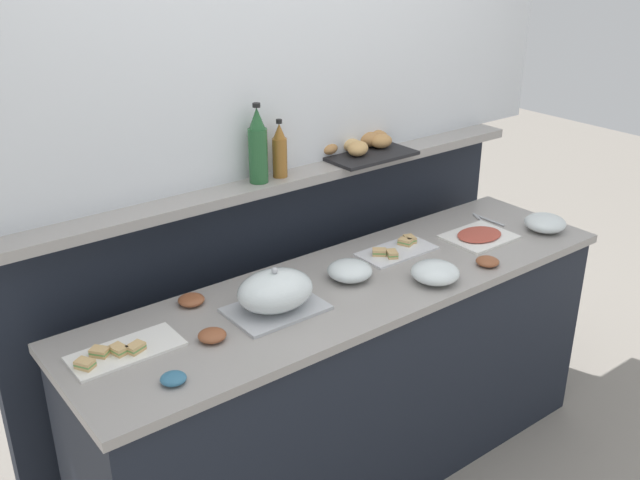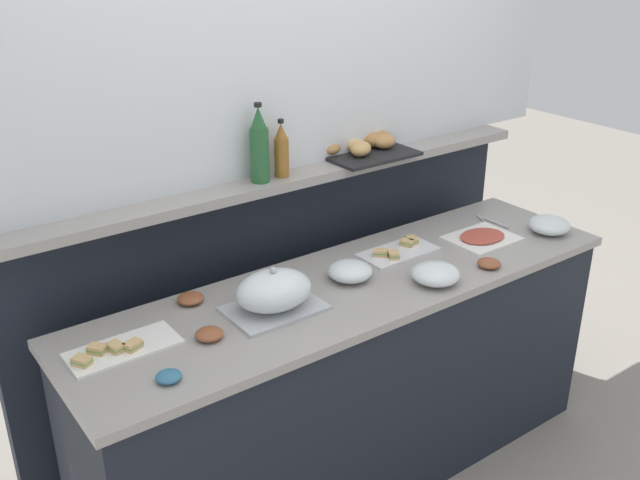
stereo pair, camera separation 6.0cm
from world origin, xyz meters
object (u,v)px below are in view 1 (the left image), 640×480
bread_basket (363,145)px  condiment_bowl_dark (173,378)px  cold_cuts_platter (479,236)px  serving_tongs (485,220)px  wine_bottle_green (258,147)px  glass_bowl_large (350,271)px  sandwich_platter_side (397,250)px  glass_bowl_small (545,224)px  serving_cloche (275,292)px  vinegar_bottle_amber (280,152)px  glass_bowl_medium (435,273)px  condiment_bowl_red (212,335)px  condiment_bowl_cream (191,300)px  condiment_bowl_teal (488,261)px  sandwich_platter_front (122,352)px

bread_basket → condiment_bowl_dark: bearing=-153.9°
cold_cuts_platter → serving_tongs: size_ratio=1.56×
wine_bottle_green → condiment_bowl_dark: bearing=-140.2°
glass_bowl_large → sandwich_platter_side: bearing=12.5°
bread_basket → glass_bowl_small: bearing=-45.2°
cold_cuts_platter → bread_basket: bread_basket is taller
sandwich_platter_side → serving_cloche: bearing=-171.7°
vinegar_bottle_amber → glass_bowl_medium: bearing=-63.1°
glass_bowl_small → bread_basket: size_ratio=0.44×
cold_cuts_platter → glass_bowl_medium: 0.49m
condiment_bowl_red → condiment_bowl_cream: bearing=76.5°
condiment_bowl_dark → condiment_bowl_red: bearing=33.4°
serving_cloche → vinegar_bottle_amber: bearing=52.7°
glass_bowl_large → condiment_bowl_dark: glass_bowl_large is taller
serving_cloche → condiment_bowl_teal: bearing=-13.7°
condiment_bowl_teal → bread_basket: bread_basket is taller
condiment_bowl_teal → condiment_bowl_cream: bearing=158.2°
sandwich_platter_side → wine_bottle_green: bearing=146.9°
vinegar_bottle_amber → condiment_bowl_teal: bearing=-47.6°
glass_bowl_medium → bread_basket: (0.17, 0.64, 0.33)m
bread_basket → serving_tongs: bearing=-37.7°
glass_bowl_medium → condiment_bowl_teal: glass_bowl_medium is taller
sandwich_platter_side → glass_bowl_medium: size_ratio=1.78×
glass_bowl_small → vinegar_bottle_amber: bearing=152.6°
glass_bowl_large → glass_bowl_small: glass_bowl_small is taller
serving_cloche → glass_bowl_medium: serving_cloche is taller
serving_cloche → glass_bowl_medium: (0.62, -0.19, -0.04)m
condiment_bowl_cream → bread_basket: (1.01, 0.23, 0.35)m
glass_bowl_medium → condiment_bowl_teal: bearing=-6.6°
glass_bowl_small → serving_tongs: 0.27m
serving_tongs → glass_bowl_small: bearing=-61.3°
glass_bowl_large → serving_tongs: bearing=4.6°
glass_bowl_small → wine_bottle_green: 1.35m
sandwich_platter_front → wine_bottle_green: (0.76, 0.34, 0.46)m
glass_bowl_medium → serving_tongs: 0.69m
sandwich_platter_side → bread_basket: 0.51m
vinegar_bottle_amber → condiment_bowl_red: bearing=-142.9°
cold_cuts_platter → condiment_bowl_red: 1.35m
glass_bowl_large → bread_basket: (0.42, 0.42, 0.33)m
glass_bowl_large → condiment_bowl_teal: (0.52, -0.25, -0.02)m
serving_cloche → bread_basket: size_ratio=0.82×
glass_bowl_small → condiment_bowl_cream: glass_bowl_small is taller
glass_bowl_small → vinegar_bottle_amber: size_ratio=0.78×
condiment_bowl_cream → bread_basket: bread_basket is taller
condiment_bowl_teal → sandwich_platter_side: bearing=122.9°
condiment_bowl_teal → bread_basket: bearing=98.5°
glass_bowl_medium → glass_bowl_large: bearing=138.9°
sandwich_platter_front → condiment_bowl_red: size_ratio=3.78×
condiment_bowl_teal → wine_bottle_green: 1.03m
sandwich_platter_side → serving_tongs: 0.56m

